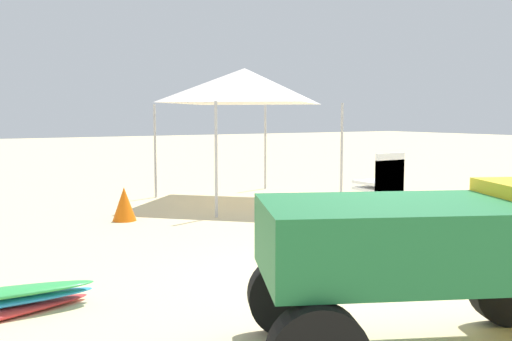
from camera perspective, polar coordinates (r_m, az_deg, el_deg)
name	(u,v)px	position (r m, az deg, el deg)	size (l,w,h in m)	color
ground	(379,292)	(5.66, 12.24, -11.87)	(80.00, 80.00, 0.00)	beige
utility_cart	(450,247)	(4.14, 18.94, -7.27)	(2.81, 2.19, 1.50)	#1E6B38
stacked_plastic_chairs	(383,191)	(7.63, 12.62, -1.98)	(0.48, 0.48, 1.20)	white
popup_canopy	(245,86)	(11.12, -1.15, 8.49)	(2.72, 2.72, 2.59)	#B2B2B7
traffic_cone_near	(124,204)	(9.31, -13.12, -3.30)	(0.38, 0.38, 0.54)	orange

